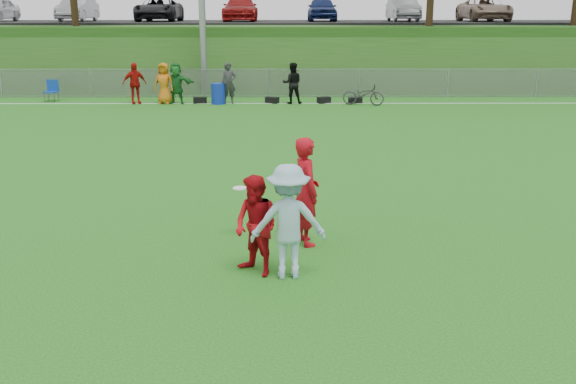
{
  "coord_description": "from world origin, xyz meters",
  "views": [
    {
      "loc": [
        0.63,
        -8.93,
        3.79
      ],
      "look_at": [
        0.69,
        0.5,
        1.11
      ],
      "focal_mm": 40.0,
      "sensor_mm": 36.0,
      "label": 1
    }
  ],
  "objects_px": {
    "frisbee": "(240,188)",
    "recycling_bin": "(218,94)",
    "player_red_left": "(306,191)",
    "bicycle": "(363,94)",
    "player_red_center": "(256,226)",
    "player_blue": "(288,222)"
  },
  "relations": [
    {
      "from": "player_red_center",
      "to": "recycling_bin",
      "type": "relative_size",
      "value": 1.76
    },
    {
      "from": "bicycle",
      "to": "player_red_left",
      "type": "bearing_deg",
      "value": -175.8
    },
    {
      "from": "player_blue",
      "to": "recycling_bin",
      "type": "bearing_deg",
      "value": -84.79
    },
    {
      "from": "player_blue",
      "to": "recycling_bin",
      "type": "height_order",
      "value": "player_blue"
    },
    {
      "from": "player_red_left",
      "to": "player_red_center",
      "type": "relative_size",
      "value": 1.21
    },
    {
      "from": "player_red_center",
      "to": "player_blue",
      "type": "xyz_separation_m",
      "value": [
        0.47,
        -0.09,
        0.1
      ]
    },
    {
      "from": "recycling_bin",
      "to": "bicycle",
      "type": "bearing_deg",
      "value": -3.8
    },
    {
      "from": "player_red_left",
      "to": "player_red_center",
      "type": "bearing_deg",
      "value": 132.33
    },
    {
      "from": "recycling_bin",
      "to": "bicycle",
      "type": "distance_m",
      "value": 6.03
    },
    {
      "from": "player_red_center",
      "to": "bicycle",
      "type": "xyz_separation_m",
      "value": [
        3.69,
        17.55,
        -0.3
      ]
    },
    {
      "from": "player_red_left",
      "to": "bicycle",
      "type": "xyz_separation_m",
      "value": [
        2.92,
        16.26,
        -0.46
      ]
    },
    {
      "from": "bicycle",
      "to": "recycling_bin",
      "type": "bearing_deg",
      "value": 100.58
    },
    {
      "from": "player_red_center",
      "to": "frisbee",
      "type": "xyz_separation_m",
      "value": [
        -0.35,
        1.64,
        0.12
      ]
    },
    {
      "from": "frisbee",
      "to": "recycling_bin",
      "type": "xyz_separation_m",
      "value": [
        -1.98,
        16.31,
        -0.44
      ]
    },
    {
      "from": "frisbee",
      "to": "player_red_center",
      "type": "bearing_deg",
      "value": -78.11
    },
    {
      "from": "frisbee",
      "to": "player_red_left",
      "type": "bearing_deg",
      "value": -17.24
    },
    {
      "from": "player_red_left",
      "to": "player_red_center",
      "type": "height_order",
      "value": "player_red_left"
    },
    {
      "from": "frisbee",
      "to": "recycling_bin",
      "type": "distance_m",
      "value": 16.44
    },
    {
      "from": "player_blue",
      "to": "frisbee",
      "type": "height_order",
      "value": "player_blue"
    },
    {
      "from": "player_red_center",
      "to": "player_blue",
      "type": "distance_m",
      "value": 0.49
    },
    {
      "from": "player_blue",
      "to": "bicycle",
      "type": "xyz_separation_m",
      "value": [
        3.23,
        17.65,
        -0.4
      ]
    },
    {
      "from": "player_red_left",
      "to": "player_blue",
      "type": "height_order",
      "value": "player_red_left"
    }
  ]
}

